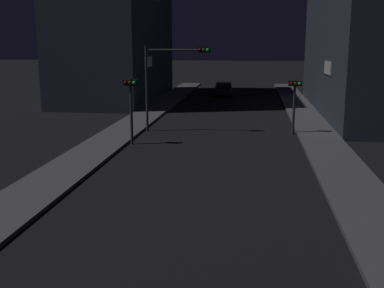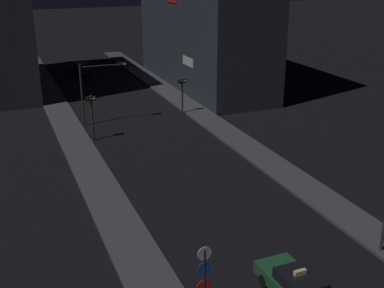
{
  "view_description": "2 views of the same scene",
  "coord_description": "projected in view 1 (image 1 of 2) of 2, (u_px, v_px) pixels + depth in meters",
  "views": [
    {
      "loc": [
        2.08,
        4.67,
        5.79
      ],
      "look_at": [
        -0.18,
        22.74,
        1.89
      ],
      "focal_mm": 45.19,
      "sensor_mm": 36.0,
      "label": 1
    },
    {
      "loc": [
        -11.57,
        -7.55,
        13.89
      ],
      "look_at": [
        -0.55,
        19.73,
        2.97
      ],
      "focal_mm": 46.63,
      "sensor_mm": 36.0,
      "label": 2
    }
  ],
  "objects": [
    {
      "name": "sidewalk_left",
      "position": [
        121.0,
        132.0,
        30.72
      ],
      "size": [
        2.48,
        72.14,
        0.16
      ],
      "primitive_type": "cube",
      "color": "#424247",
      "rests_on": "ground_plane"
    },
    {
      "name": "sidewalk_right",
      "position": [
        319.0,
        137.0,
        29.22
      ],
      "size": [
        2.48,
        72.14,
        0.16
      ],
      "primitive_type": "cube",
      "color": "#424247",
      "rests_on": "ground_plane"
    },
    {
      "name": "far_car",
      "position": [
        224.0,
        89.0,
        51.72
      ],
      "size": [
        2.15,
        4.58,
        1.42
      ],
      "color": "black",
      "rests_on": "ground_plane"
    },
    {
      "name": "traffic_light_overhead",
      "position": [
        170.0,
        70.0,
        30.55
      ],
      "size": [
        4.16,
        0.41,
        5.48
      ],
      "color": "#2D2D33",
      "rests_on": "ground_plane"
    },
    {
      "name": "traffic_light_left_kerb",
      "position": [
        131.0,
        97.0,
        27.01
      ],
      "size": [
        0.8,
        0.42,
        3.76
      ],
      "color": "#2D2D33",
      "rests_on": "ground_plane"
    },
    {
      "name": "traffic_light_right_kerb",
      "position": [
        295.0,
        95.0,
        29.87
      ],
      "size": [
        0.8,
        0.41,
        3.47
      ],
      "color": "#2D2D33",
      "rests_on": "ground_plane"
    }
  ]
}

